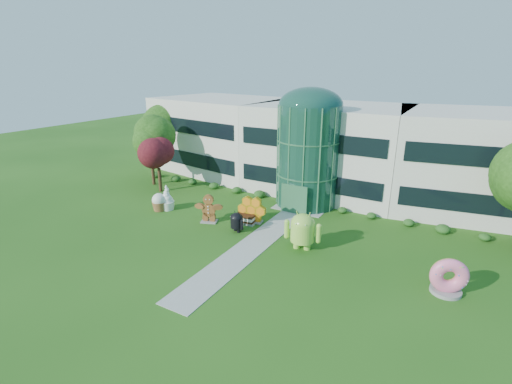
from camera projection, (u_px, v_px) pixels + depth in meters
The scene contains 14 objects.
ground at pixel (244, 252), 27.78m from camera, with size 140.00×140.00×0.00m, color #215114.
building at pixel (329, 148), 41.03m from camera, with size 46.00×15.00×9.30m, color beige, non-canonical shape.
atrium at pixel (308, 156), 36.03m from camera, with size 6.00×6.00×9.80m, color #194738.
walkway at pixel (257, 242), 29.42m from camera, with size 2.40×20.00×0.04m, color #9E9E93.
tree_red at pixel (159, 165), 40.26m from camera, with size 4.00×4.00×6.00m, color #3F0C14, non-canonical shape.
trees_backdrop at pixel (312, 161), 37.08m from camera, with size 52.00×8.00×8.40m, color #1E4310, non-canonical shape.
android_green at pixel (303, 229), 27.85m from camera, with size 2.95×1.97×3.34m, color #99D644, non-canonical shape.
android_black at pixel (237, 221), 30.98m from camera, with size 1.73×1.16×1.97m, color black, non-canonical shape.
donut at pixel (448, 275), 22.53m from camera, with size 2.30×1.10×2.39m, color #EE5A84, non-canonical shape.
gingerbread at pixel (209, 208), 32.79m from camera, with size 2.83×1.09×2.61m, color brown, non-canonical shape.
ice_cream_sandwich at pixel (245, 219), 32.77m from camera, with size 1.89×0.94×0.84m, color black, non-canonical shape.
honeycomb at pixel (252, 211), 32.86m from camera, with size 2.75×0.98×2.16m, color orange, non-canonical shape.
froyo at pixel (167, 197), 35.67m from camera, with size 1.45×1.45×2.48m, color white, non-canonical shape.
cupcake at pixel (159, 202), 35.59m from camera, with size 1.44×1.44×1.73m, color white, non-canonical shape.
Camera 1 is at (13.12, -21.06, 13.33)m, focal length 26.00 mm.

